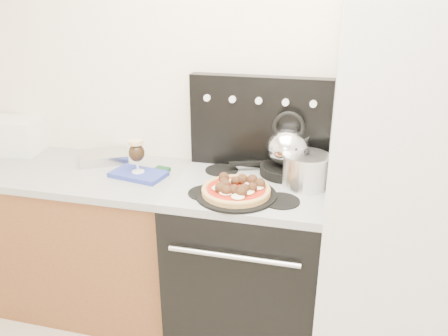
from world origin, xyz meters
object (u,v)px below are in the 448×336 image
(base_cabinet, at_px, (70,238))
(skillet, at_px, (286,170))
(pizza, at_px, (236,189))
(toaster_oven, at_px, (14,135))
(tea_kettle, at_px, (288,144))
(pizza_pan, at_px, (236,194))
(oven_mitt, at_px, (138,174))
(stove_body, at_px, (247,265))
(fridge, at_px, (397,196))
(stock_pot, at_px, (305,171))
(beer_glass, at_px, (137,156))

(base_cabinet, relative_size, skillet, 5.18)
(base_cabinet, distance_m, pizza, 1.20)
(toaster_oven, distance_m, tea_kettle, 1.69)
(pizza_pan, bearing_deg, tea_kettle, 57.94)
(oven_mitt, relative_size, pizza_pan, 0.75)
(stove_body, relative_size, fridge, 0.46)
(stove_body, bearing_deg, pizza_pan, -104.51)
(pizza, bearing_deg, stock_pot, 31.23)
(beer_glass, bearing_deg, skillet, 12.69)
(pizza, bearing_deg, oven_mitt, 165.52)
(beer_glass, xyz_separation_m, pizza, (0.57, -0.15, -0.06))
(fridge, relative_size, tea_kettle, 7.72)
(fridge, height_order, toaster_oven, fridge)
(stove_body, xyz_separation_m, stock_pot, (0.27, 0.05, 0.56))
(oven_mitt, bearing_deg, fridge, -1.53)
(oven_mitt, height_order, skillet, skillet)
(pizza_pan, distance_m, stock_pot, 0.37)
(oven_mitt, relative_size, stock_pot, 1.31)
(skillet, relative_size, tea_kettle, 1.14)
(skillet, relative_size, stock_pot, 1.27)
(toaster_oven, xyz_separation_m, pizza, (1.48, -0.34, -0.05))
(fridge, distance_m, toaster_oven, 2.23)
(stove_body, distance_m, skillet, 0.56)
(toaster_oven, height_order, pizza_pan, toaster_oven)
(oven_mitt, bearing_deg, pizza_pan, -14.48)
(tea_kettle, relative_size, stock_pot, 1.11)
(skillet, bearing_deg, oven_mitt, -167.31)
(fridge, relative_size, beer_glass, 10.34)
(stove_body, distance_m, stock_pot, 0.63)
(fridge, bearing_deg, stock_pot, 170.15)
(oven_mitt, relative_size, skillet, 1.04)
(toaster_oven, xyz_separation_m, skillet, (1.69, -0.02, -0.06))
(base_cabinet, bearing_deg, toaster_oven, 157.06)
(stove_body, height_order, beer_glass, beer_glass)
(beer_glass, distance_m, pizza, 0.60)
(beer_glass, height_order, tea_kettle, tea_kettle)
(toaster_oven, bearing_deg, pizza, -19.91)
(pizza, bearing_deg, skillet, 57.94)
(stove_body, height_order, tea_kettle, tea_kettle)
(base_cabinet, relative_size, beer_glass, 7.89)
(oven_mitt, xyz_separation_m, skillet, (0.78, 0.17, 0.03))
(base_cabinet, distance_m, stove_body, 1.11)
(stove_body, height_order, pizza, pizza)
(stove_body, distance_m, tea_kettle, 0.70)
(base_cabinet, xyz_separation_m, pizza, (1.07, -0.16, 0.53))
(stock_pot, bearing_deg, pizza_pan, -148.77)
(stove_body, xyz_separation_m, skillet, (0.17, 0.18, 0.51))
(oven_mitt, xyz_separation_m, pizza_pan, (0.57, -0.15, 0.01))
(toaster_oven, height_order, oven_mitt, toaster_oven)
(fridge, relative_size, pizza, 5.78)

